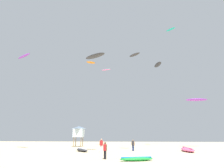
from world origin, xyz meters
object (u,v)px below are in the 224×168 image
(kite_aloft_3, at_px, (91,62))
(kite_aloft_5, at_px, (95,56))
(kite_aloft_2, at_px, (134,55))
(kite_aloft_7, at_px, (106,70))
(kite_aloft_6, at_px, (196,100))
(kite_grounded_far, at_px, (82,150))
(kite_aloft_1, at_px, (24,56))
(kite_grounded_mid, at_px, (136,159))
(kite_aloft_4, at_px, (158,65))
(person_midground, at_px, (101,144))
(kite_grounded_near, at_px, (187,150))
(kite_aloft_0, at_px, (171,29))
(person_left, at_px, (133,144))
(person_foreground, at_px, (105,149))
(lifeguard_tower, at_px, (79,131))

(kite_aloft_3, relative_size, kite_aloft_5, 0.74)
(kite_aloft_2, height_order, kite_aloft_7, kite_aloft_7)
(kite_aloft_6, bearing_deg, kite_grounded_far, -150.37)
(kite_aloft_1, relative_size, kite_aloft_6, 0.84)
(kite_grounded_mid, xyz_separation_m, kite_aloft_3, (-11.51, 32.55, 22.85))
(kite_aloft_4, bearing_deg, kite_aloft_7, -171.24)
(person_midground, distance_m, kite_aloft_3, 33.00)
(kite_grounded_far, height_order, kite_aloft_6, kite_aloft_6)
(kite_grounded_near, relative_size, kite_aloft_0, 2.17)
(kite_aloft_6, bearing_deg, kite_aloft_4, 149.23)
(kite_aloft_7, bearing_deg, kite_aloft_2, -63.26)
(kite_aloft_2, relative_size, kite_aloft_5, 0.55)
(person_left, xyz_separation_m, kite_aloft_7, (-5.78, 12.57, 16.58))
(kite_aloft_5, relative_size, kite_aloft_7, 1.54)
(kite_grounded_far, height_order, kite_aloft_7, kite_aloft_7)
(kite_aloft_4, height_order, kite_aloft_6, kite_aloft_4)
(kite_aloft_0, height_order, kite_aloft_6, kite_aloft_0)
(kite_aloft_3, bearing_deg, kite_aloft_1, -110.90)
(person_foreground, distance_m, kite_aloft_7, 28.45)
(kite_aloft_0, height_order, kite_aloft_2, kite_aloft_0)
(kite_aloft_2, distance_m, kite_aloft_4, 16.40)
(kite_aloft_0, xyz_separation_m, kite_aloft_2, (-9.72, -13.36, -12.50))
(person_left, bearing_deg, kite_aloft_0, -9.25)
(person_foreground, xyz_separation_m, person_midground, (-1.55, 7.90, 0.11))
(kite_grounded_far, distance_m, kite_aloft_2, 17.27)
(kite_aloft_6, bearing_deg, lifeguard_tower, -178.71)
(kite_grounded_far, height_order, kite_aloft_0, kite_aloft_0)
(kite_aloft_6, bearing_deg, kite_aloft_2, -140.54)
(lifeguard_tower, relative_size, kite_aloft_0, 1.80)
(person_left, xyz_separation_m, kite_grounded_mid, (0.10, -11.41, -0.77))
(kite_aloft_3, bearing_deg, person_midground, -73.60)
(kite_grounded_near, relative_size, kite_aloft_2, 2.40)
(person_foreground, xyz_separation_m, kite_grounded_mid, (3.01, -1.04, -0.76))
(kite_grounded_near, bearing_deg, kite_aloft_2, 177.80)
(lifeguard_tower, bearing_deg, kite_grounded_near, -28.91)
(person_foreground, xyz_separation_m, kite_aloft_3, (-8.49, 31.51, 22.09))
(lifeguard_tower, distance_m, kite_aloft_2, 19.85)
(kite_aloft_2, xyz_separation_m, kite_aloft_6, (12.98, 10.69, -5.96))
(kite_aloft_0, bearing_deg, person_foreground, -119.48)
(lifeguard_tower, distance_m, kite_aloft_1, 18.28)
(person_foreground, relative_size, lifeguard_tower, 0.39)
(person_left, bearing_deg, lifeguard_tower, 77.31)
(kite_aloft_0, distance_m, kite_aloft_7, 19.22)
(person_midground, bearing_deg, kite_grounded_far, -121.19)
(person_midground, distance_m, kite_grounded_mid, 10.08)
(person_foreground, xyz_separation_m, kite_aloft_0, (13.29, 23.51, 26.99))
(kite_grounded_mid, xyz_separation_m, kite_aloft_5, (-5.65, 8.25, 13.98))
(kite_grounded_far, bearing_deg, person_midground, -17.73)
(kite_aloft_6, bearing_deg, kite_aloft_7, 173.83)
(kite_aloft_0, distance_m, kite_aloft_2, 20.72)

